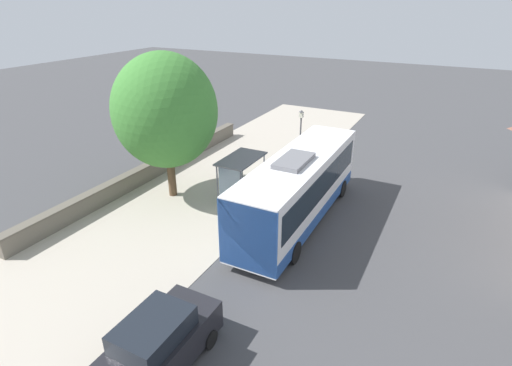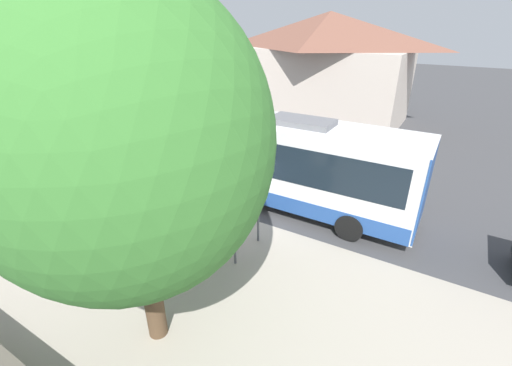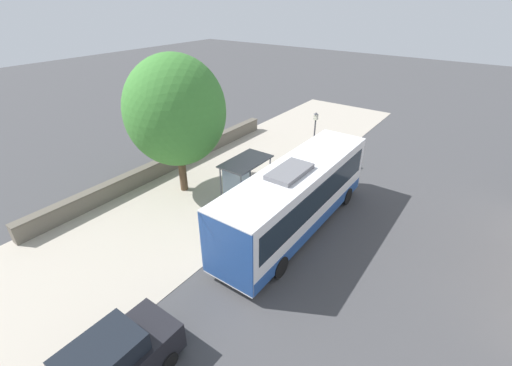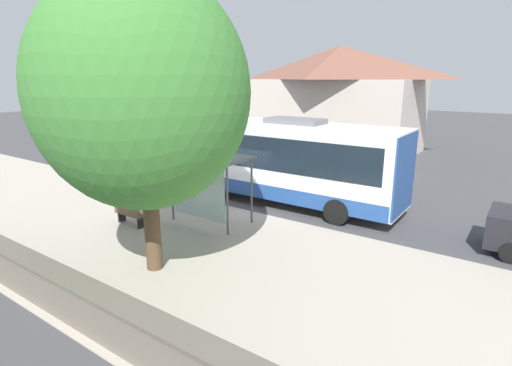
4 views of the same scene
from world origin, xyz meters
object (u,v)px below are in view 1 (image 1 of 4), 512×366
(bench, at_px, (230,173))
(bus, at_px, (299,187))
(shade_tree, at_px, (165,111))
(parked_car_behind_bus, at_px, (158,345))
(street_lamp_near, at_px, (300,133))
(bus_shelter, at_px, (239,165))
(pedestrian, at_px, (303,166))

(bench, bearing_deg, bus, -27.09)
(bus, relative_size, shade_tree, 1.34)
(parked_car_behind_bus, bearing_deg, street_lamp_near, 97.81)
(bench, distance_m, parked_car_behind_bus, 14.49)
(bus_shelter, relative_size, street_lamp_near, 0.78)
(pedestrian, xyz_separation_m, parked_car_behind_bus, (1.24, -15.31, -0.07))
(pedestrian, height_order, street_lamp_near, street_lamp_near)
(bus, distance_m, street_lamp_near, 7.76)
(bus_shelter, relative_size, bench, 2.16)
(bus, distance_m, parked_car_behind_bus, 10.53)
(pedestrian, relative_size, parked_car_behind_bus, 0.40)
(pedestrian, bearing_deg, parked_car_behind_bus, -85.35)
(bus, bearing_deg, shade_tree, -176.04)
(bus, relative_size, pedestrian, 6.19)
(bus, height_order, street_lamp_near, street_lamp_near)
(shade_tree, relative_size, parked_car_behind_bus, 1.86)
(parked_car_behind_bus, bearing_deg, bench, 111.98)
(bus_shelter, bearing_deg, street_lamp_near, 80.72)
(pedestrian, height_order, bench, pedestrian)
(pedestrian, bearing_deg, shade_tree, -138.36)
(shade_tree, distance_m, parked_car_behind_bus, 12.98)
(bench, relative_size, street_lamp_near, 0.36)
(pedestrian, relative_size, shade_tree, 0.22)
(bus, bearing_deg, parked_car_behind_bus, -91.96)
(street_lamp_near, height_order, parked_car_behind_bus, street_lamp_near)
(bus, height_order, bus_shelter, bus)
(pedestrian, relative_size, street_lamp_near, 0.45)
(street_lamp_near, bearing_deg, shade_tree, -122.02)
(pedestrian, bearing_deg, bench, -155.76)
(bus, xyz_separation_m, bus_shelter, (-3.85, 0.70, 0.22))
(bus_shelter, height_order, parked_car_behind_bus, bus_shelter)
(pedestrian, height_order, parked_car_behind_bus, parked_car_behind_bus)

